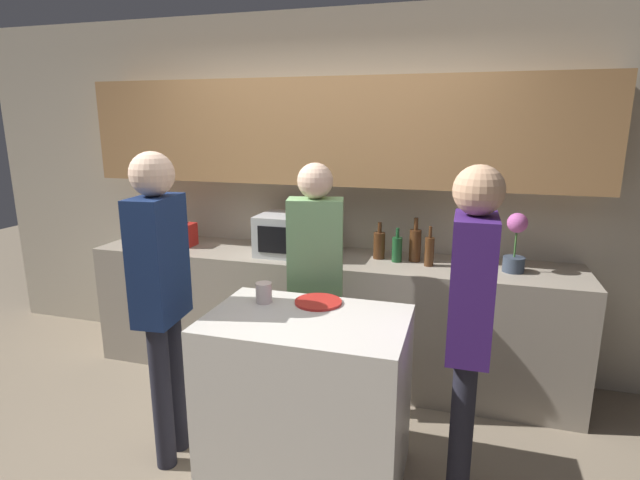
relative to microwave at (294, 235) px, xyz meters
name	(u,v)px	position (x,y,z in m)	size (l,w,h in m)	color
back_wall	(335,170)	(0.23, 0.29, 0.46)	(6.40, 0.40, 2.70)	#B2A893
back_counter	(325,315)	(0.23, 0.02, -0.62)	(3.60, 0.62, 0.93)	gray
kitchen_island	(307,398)	(0.46, -1.13, -0.62)	(1.03, 0.68, 0.93)	beige
microwave	(294,235)	(0.00, 0.00, 0.00)	(0.52, 0.39, 0.30)	#B7BABC
toaster	(178,234)	(-0.98, 0.00, -0.06)	(0.26, 0.16, 0.18)	#B21E19
potted_plant	(516,243)	(1.54, 0.00, 0.05)	(0.14, 0.14, 0.39)	#333D4C
bottle_0	(379,245)	(0.63, 0.07, -0.05)	(0.08, 0.08, 0.27)	#472814
bottle_1	(397,249)	(0.76, 0.02, -0.06)	(0.07, 0.07, 0.24)	#194723
bottle_2	(415,245)	(0.88, 0.07, -0.03)	(0.08, 0.08, 0.31)	#472814
bottle_3	(429,251)	(0.99, -0.02, -0.04)	(0.06, 0.06, 0.28)	#472814
plate_on_island	(318,302)	(0.46, -0.91, -0.15)	(0.26, 0.26, 0.01)	red
cup_0	(264,293)	(0.17, -0.99, -0.10)	(0.09, 0.09, 0.11)	beige
person_left	(315,270)	(0.33, -0.52, -0.09)	(0.37, 0.26, 1.66)	black
person_center	(160,283)	(-0.34, -1.20, -0.02)	(0.23, 0.36, 1.76)	black
person_right	(470,314)	(1.26, -1.12, -0.05)	(0.23, 0.34, 1.72)	black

